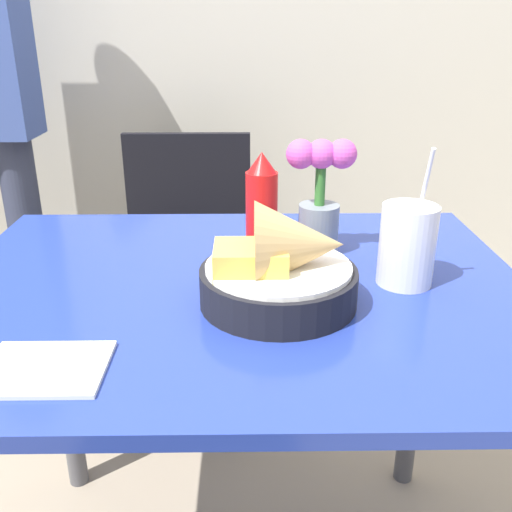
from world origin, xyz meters
The scene contains 7 objects.
dining_table centered at (0.00, 0.00, 0.63)m, with size 1.01×0.78×0.74m.
chair_far_window centered at (-0.17, 0.81, 0.51)m, with size 0.40×0.40×0.84m.
food_basket centered at (0.08, -0.07, 0.80)m, with size 0.25×0.25×0.17m.
ketchup_bottle centered at (0.05, 0.12, 0.84)m, with size 0.06×0.06×0.20m.
drink_cup centered at (0.29, 0.00, 0.81)m, with size 0.09×0.09×0.24m.
flower_vase centered at (0.16, 0.15, 0.86)m, with size 0.13×0.08×0.22m.
napkin centered at (-0.24, -0.26, 0.75)m, with size 0.16×0.13×0.01m.
Camera 1 is at (0.02, -0.89, 1.16)m, focal length 40.00 mm.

